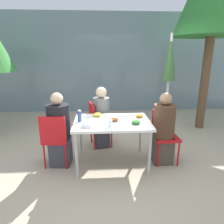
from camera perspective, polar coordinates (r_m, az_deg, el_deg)
name	(u,v)px	position (r m, az deg, el deg)	size (l,w,h in m)	color
ground_plane	(112,163)	(3.50, 0.00, -14.38)	(24.00, 24.00, 0.00)	tan
building_facade	(105,64)	(6.45, -1.88, 13.62)	(10.00, 0.20, 3.00)	slate
dining_table	(112,125)	(3.21, 0.00, -3.69)	(1.21, 0.85, 0.76)	white
chair_left	(55,136)	(3.32, -15.93, -6.75)	(0.42, 0.42, 0.89)	red
person_left	(59,132)	(3.36, -14.81, -5.51)	(0.36, 0.36, 1.22)	#383842
chair_right	(165,131)	(3.52, 14.78, -5.31)	(0.41, 0.41, 0.89)	red
person_right	(163,131)	(3.42, 14.46, -5.20)	(0.35, 0.35, 1.20)	#473D33
chair_far	(97,121)	(3.93, -4.30, -2.57)	(0.48, 0.48, 0.89)	red
person_far	(102,119)	(3.88, -3.01, -1.96)	(0.33, 0.33, 1.20)	#383842
closed_umbrella	(169,68)	(4.06, 16.05, 11.95)	(0.36, 0.36, 2.16)	#333333
plate_0	(97,116)	(3.39, -4.24, -1.02)	(0.27, 0.27, 0.07)	white
plate_1	(136,123)	(3.04, 6.83, -3.15)	(0.25, 0.25, 0.07)	white
plate_2	(114,120)	(3.15, 0.60, -2.36)	(0.25, 0.25, 0.07)	white
plate_3	(139,117)	(3.36, 7.81, -1.31)	(0.23, 0.23, 0.07)	white
bottle	(80,116)	(3.19, -9.25, -1.14)	(0.07, 0.07, 0.18)	#334C8E
drinking_cup	(110,123)	(2.94, -0.59, -3.13)	(0.07, 0.07, 0.10)	white
salad_bowl	(88,125)	(2.97, -7.01, -3.58)	(0.19, 0.19, 0.06)	white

